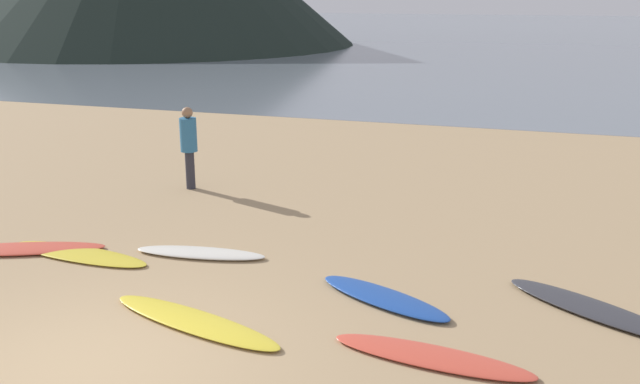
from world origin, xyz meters
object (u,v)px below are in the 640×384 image
(surfboard_5, at_px, (432,356))
(person_1, at_px, (189,141))
(surfboard_6, at_px, (593,309))
(surfboard_1, at_px, (79,254))
(surfboard_3, at_px, (194,321))
(surfboard_0, at_px, (18,249))
(surfboard_2, at_px, (200,253))
(surfboard_4, at_px, (384,297))

(surfboard_5, relative_size, person_1, 1.36)
(surfboard_6, distance_m, person_1, 8.29)
(surfboard_1, distance_m, person_1, 3.99)
(surfboard_3, bearing_deg, surfboard_0, 175.41)
(surfboard_2, bearing_deg, surfboard_0, -172.90)
(surfboard_2, height_order, surfboard_3, surfboard_2)
(surfboard_2, height_order, surfboard_5, surfboard_2)
(surfboard_3, height_order, surfboard_6, surfboard_6)
(surfboard_5, distance_m, person_1, 7.87)
(surfboard_6, bearing_deg, surfboard_0, -144.66)
(surfboard_1, height_order, surfboard_4, surfboard_4)
(surfboard_4, bearing_deg, surfboard_0, -154.99)
(surfboard_1, distance_m, surfboard_2, 1.83)
(surfboard_5, bearing_deg, surfboard_1, 171.71)
(surfboard_1, bearing_deg, surfboard_2, 23.77)
(surfboard_0, distance_m, surfboard_2, 2.82)
(surfboard_3, relative_size, surfboard_6, 1.08)
(surfboard_4, bearing_deg, surfboard_2, -168.35)
(surfboard_3, height_order, person_1, person_1)
(surfboard_2, distance_m, surfboard_5, 4.33)
(surfboard_1, height_order, surfboard_5, surfboard_5)
(surfboard_0, relative_size, surfboard_1, 1.06)
(surfboard_6, relative_size, person_1, 1.44)
(surfboard_0, height_order, surfboard_2, surfboard_2)
(surfboard_1, xyz_separation_m, surfboard_3, (2.71, -1.49, 0.00))
(surfboard_2, distance_m, person_1, 3.92)
(surfboard_0, distance_m, surfboard_5, 6.69)
(surfboard_0, distance_m, surfboard_6, 8.28)
(surfboard_2, xyz_separation_m, surfboard_6, (5.53, -0.27, 0.01))
(surfboard_0, height_order, surfboard_5, surfboard_0)
(surfboard_6, bearing_deg, surfboard_2, -150.38)
(surfboard_1, xyz_separation_m, surfboard_6, (7.27, 0.30, 0.02))
(surfboard_1, xyz_separation_m, surfboard_5, (5.55, -1.46, 0.00))
(surfboard_2, xyz_separation_m, surfboard_5, (3.82, -2.04, -0.01))
(surfboard_2, distance_m, surfboard_6, 5.54)
(surfboard_1, height_order, surfboard_6, surfboard_6)
(surfboard_2, relative_size, surfboard_3, 0.79)
(surfboard_5, xyz_separation_m, surfboard_6, (1.72, 1.77, 0.01))
(surfboard_5, distance_m, surfboard_6, 2.46)
(surfboard_2, relative_size, surfboard_6, 0.85)
(surfboard_4, bearing_deg, surfboard_5, -32.23)
(surfboard_6, bearing_deg, surfboard_1, -145.22)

